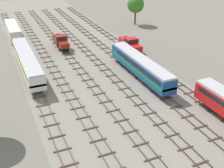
% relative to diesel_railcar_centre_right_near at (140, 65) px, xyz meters
% --- Properties ---
extents(ground_plane, '(480.00, 480.00, 0.00)m').
position_rel_diesel_railcar_centre_right_near_xyz_m(ground_plane, '(-7.28, 3.42, -2.60)').
color(ground_plane, slate).
extents(ballast_bed, '(28.27, 176.00, 0.01)m').
position_rel_diesel_railcar_centre_right_near_xyz_m(ballast_bed, '(-7.28, 3.42, -2.59)').
color(ballast_bed, gray).
rests_on(ballast_bed, ground).
extents(track_far_left, '(2.40, 126.00, 0.29)m').
position_rel_diesel_railcar_centre_right_near_xyz_m(track_far_left, '(-19.42, 4.42, -2.46)').
color(track_far_left, '#47382D').
rests_on(track_far_left, ground).
extents(track_left, '(2.40, 126.00, 0.29)m').
position_rel_diesel_railcar_centre_right_near_xyz_m(track_left, '(-14.56, 4.42, -2.46)').
color(track_left, '#47382D').
rests_on(track_left, ground).
extents(track_centre_left, '(2.40, 126.00, 0.29)m').
position_rel_diesel_railcar_centre_right_near_xyz_m(track_centre_left, '(-9.71, 4.42, -2.46)').
color(track_centre_left, '#47382D').
rests_on(track_centre_left, ground).
extents(track_centre, '(2.40, 126.00, 0.29)m').
position_rel_diesel_railcar_centre_right_near_xyz_m(track_centre, '(-4.85, 4.42, -2.46)').
color(track_centre, '#47382D').
rests_on(track_centre, ground).
extents(track_centre_right, '(2.40, 126.00, 0.29)m').
position_rel_diesel_railcar_centre_right_near_xyz_m(track_centre_right, '(-0.00, 4.42, -2.46)').
color(track_centre_right, '#47382D').
rests_on(track_centre_right, ground).
extents(track_right, '(2.40, 126.00, 0.29)m').
position_rel_diesel_railcar_centre_right_near_xyz_m(track_right, '(4.85, 4.42, -2.46)').
color(track_right, '#47382D').
rests_on(track_right, ground).
extents(diesel_railcar_centre_right_near, '(2.96, 20.50, 3.80)m').
position_rel_diesel_railcar_centre_right_near_xyz_m(diesel_railcar_centre_right_near, '(0.00, 0.00, 0.00)').
color(diesel_railcar_centre_right_near, '#194C8C').
rests_on(diesel_railcar_centre_right_near, ground).
extents(passenger_coach_far_left_mid, '(2.96, 22.00, 3.80)m').
position_rel_diesel_railcar_centre_right_near_xyz_m(passenger_coach_far_left_mid, '(-19.42, 10.90, 0.02)').
color(passenger_coach_far_left_mid, white).
rests_on(passenger_coach_far_left_mid, ground).
extents(shunter_loco_right_midfar, '(2.74, 8.46, 3.10)m').
position_rel_diesel_railcar_centre_right_near_xyz_m(shunter_loco_right_midfar, '(4.85, 13.75, -0.59)').
color(shunter_loco_right_midfar, red).
rests_on(shunter_loco_right_midfar, ground).
extents(shunter_loco_centre_left_far, '(2.74, 8.46, 3.10)m').
position_rel_diesel_railcar_centre_right_near_xyz_m(shunter_loco_centre_left_far, '(-9.71, 22.49, -0.59)').
color(shunter_loco_centre_left_far, maroon).
rests_on(shunter_loco_centre_left_far, ground).
extents(freight_boxcar_far_left_farther, '(2.87, 14.00, 3.60)m').
position_rel_diesel_railcar_centre_right_near_xyz_m(freight_boxcar_far_left_farther, '(-19.41, 34.41, -0.15)').
color(freight_boxcar_far_left_farther, beige).
rests_on(freight_boxcar_far_left_farther, ground).
extents(lineside_tree_1, '(5.16, 5.16, 8.75)m').
position_rel_diesel_railcar_centre_right_near_xyz_m(lineside_tree_1, '(17.22, 34.93, 3.54)').
color(lineside_tree_1, '#4C331E').
rests_on(lineside_tree_1, ground).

